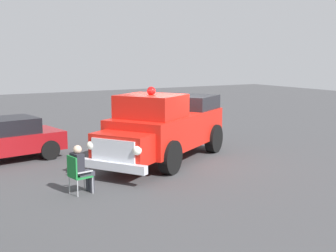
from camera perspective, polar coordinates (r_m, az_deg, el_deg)
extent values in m
plane|color=#424244|center=(15.32, 0.32, -4.50)|extent=(60.00, 60.00, 0.00)
cylinder|color=black|center=(13.59, 0.30, -4.00)|extent=(1.05, 0.82, 1.04)
cylinder|color=black|center=(14.60, -6.69, -3.15)|extent=(1.05, 0.82, 1.04)
cylinder|color=black|center=(16.71, 5.84, -1.58)|extent=(1.05, 0.82, 1.04)
cylinder|color=black|center=(17.54, -0.24, -1.03)|extent=(1.05, 0.82, 1.04)
cube|color=red|center=(15.46, 0.00, -0.40)|extent=(5.27, 4.37, 1.10)
cube|color=red|center=(13.07, -5.82, -2.77)|extent=(1.69, 1.97, 0.84)
cube|color=red|center=(14.34, -2.14, 2.48)|extent=(2.45, 2.51, 0.76)
cube|color=#232328|center=(16.74, 2.47, 2.90)|extent=(2.48, 2.56, 0.60)
cube|color=silver|center=(12.71, -6.94, -3.13)|extent=(0.86, 1.29, 0.64)
cube|color=silver|center=(12.73, -7.16, -5.06)|extent=(1.35, 2.01, 0.24)
sphere|color=white|center=(12.28, -3.94, -3.14)|extent=(0.36, 0.36, 0.26)
sphere|color=white|center=(13.15, -9.75, -2.43)|extent=(0.36, 0.36, 0.26)
sphere|color=red|center=(14.29, -2.15, 4.48)|extent=(0.39, 0.39, 0.28)
cylinder|color=black|center=(16.04, -14.81, -2.94)|extent=(0.71, 0.36, 0.68)
cylinder|color=black|center=(17.52, -17.06, -2.04)|extent=(0.71, 0.36, 0.68)
cube|color=black|center=(16.22, -19.83, -0.03)|extent=(2.12, 1.84, 0.56)
cylinder|color=#B7BABF|center=(12.31, -10.59, -6.98)|extent=(0.03, 0.03, 0.44)
cylinder|color=#B7BABF|center=(11.95, -9.54, -7.45)|extent=(0.03, 0.03, 0.44)
cylinder|color=#B7BABF|center=(12.11, -12.42, -7.30)|extent=(0.03, 0.03, 0.44)
cylinder|color=#B7BABF|center=(11.74, -11.41, -7.80)|extent=(0.03, 0.03, 0.44)
cube|color=#1E7F38|center=(11.96, -11.02, -6.30)|extent=(0.55, 0.55, 0.04)
cube|color=#1E7F38|center=(11.78, -12.09, -5.14)|extent=(0.12, 0.48, 0.56)
cube|color=#B7BABF|center=(12.13, -11.60, -5.30)|extent=(0.44, 0.11, 0.03)
cube|color=#B7BABF|center=(11.72, -10.48, -5.77)|extent=(0.44, 0.11, 0.03)
cylinder|color=#383842|center=(12.24, -10.11, -7.04)|extent=(0.15, 0.15, 0.45)
cylinder|color=#383842|center=(12.07, -9.63, -7.25)|extent=(0.15, 0.15, 0.45)
cube|color=#383842|center=(12.09, -10.81, -5.86)|extent=(0.46, 0.22, 0.13)
cube|color=#383842|center=(11.92, -10.34, -6.06)|extent=(0.46, 0.22, 0.13)
cube|color=#26262D|center=(11.83, -11.46, -4.70)|extent=(0.28, 0.43, 0.54)
sphere|color=beige|center=(11.76, -11.43, -2.94)|extent=(0.25, 0.25, 0.22)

